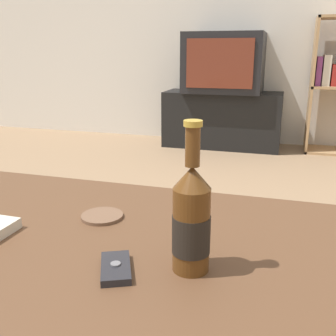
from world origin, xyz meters
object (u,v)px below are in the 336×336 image
Objects in this scene: tv_stand at (222,119)px; cell_phone at (116,268)px; beer_bottle at (191,221)px; television at (224,63)px.

tv_stand reaches higher than cell_phone.
beer_bottle reaches higher than tv_stand.
television is 2.29× the size of beer_bottle.
cell_phone is at bearing -85.05° from television.
television is 5.49× the size of cell_phone.
television is 2.79m from beer_bottle.
tv_stand is at bearing 97.69° from beer_bottle.
tv_stand is 1.56× the size of television.
television reaches higher than cell_phone.
tv_stand is at bearing 90.00° from television.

